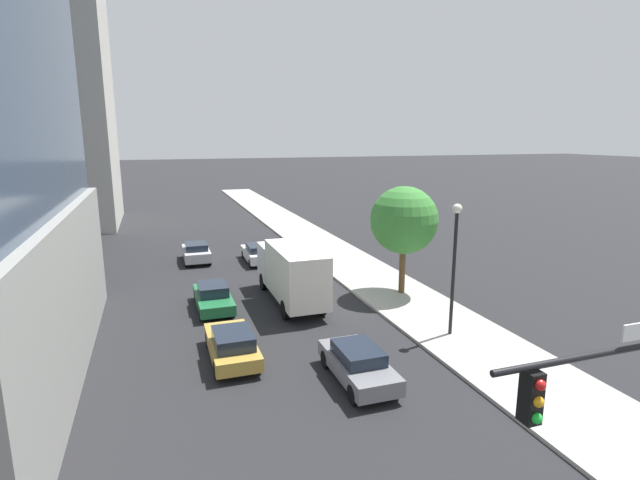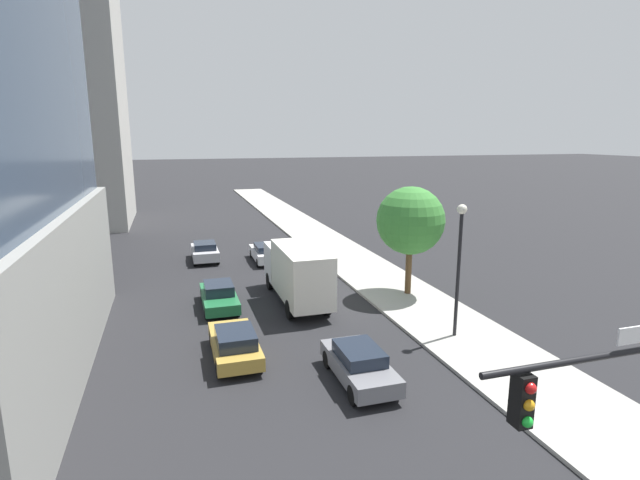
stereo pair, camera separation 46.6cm
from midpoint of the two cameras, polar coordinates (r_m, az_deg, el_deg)
The scene contains 11 objects.
sidewalk at distance 28.76m, azimuth 10.62°, elevation -6.64°, with size 4.71×120.00×0.15m, color #9E9B93.
construction_building at distance 58.32m, azimuth -29.75°, elevation 20.59°, with size 15.03×14.97×44.00m.
traffic_light_pole at distance 12.31m, azimuth 33.06°, elevation -15.57°, with size 5.70×0.48×5.56m.
street_lamp at distance 22.74m, azimuth 16.56°, elevation -1.33°, with size 0.44×0.44×6.12m.
street_tree at distance 28.31m, azimuth 10.99°, elevation 2.21°, with size 3.90×3.90×6.27m.
car_green at distance 27.24m, azimuth -11.24°, elevation -6.42°, with size 1.79×4.48×1.37m.
car_silver at distance 37.44m, azimuth -12.97°, elevation -1.29°, with size 1.84×4.01×1.44m.
car_gray at distance 19.17m, azimuth 5.32°, elevation -14.24°, with size 1.79×4.28×1.41m.
car_gold at distance 21.09m, azimuth -9.31°, elevation -11.84°, with size 1.82×4.41×1.42m.
car_white at distance 36.47m, azimuth -6.07°, elevation -1.47°, with size 1.74×4.27×1.36m.
box_truck at distance 27.12m, azimuth -2.20°, elevation -3.59°, with size 2.25×7.68×3.38m.
Camera 2 is at (-4.18, -4.10, 9.22)m, focal length 27.37 mm.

